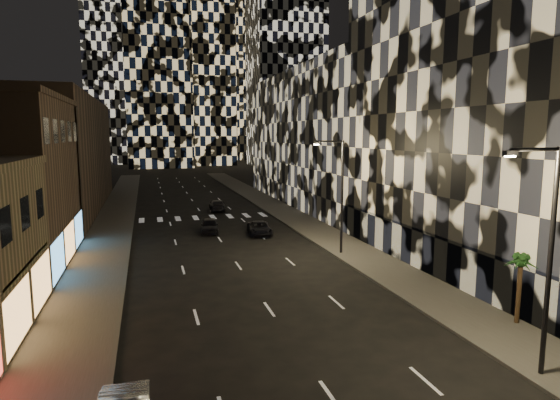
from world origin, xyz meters
TOP-DOWN VIEW (x-y plane):
  - sidewalk_left at (-10.00, 50.00)m, footprint 4.00×120.00m
  - sidewalk_right at (10.00, 50.00)m, footprint 4.00×120.00m
  - curb_left at (-7.90, 50.00)m, footprint 0.20×120.00m
  - curb_right at (7.90, 50.00)m, footprint 0.20×120.00m
  - retail_filler_left at (-17.00, 60.00)m, footprint 10.00×40.00m
  - midrise_right at (20.00, 24.50)m, footprint 16.00×25.00m
  - midrise_base at (12.30, 24.50)m, footprint 0.60×25.00m
  - midrise_filler_right at (20.00, 57.00)m, footprint 16.00×40.00m
  - tower_center_low at (-2.00, 140.00)m, footprint 18.00×18.00m
  - streetlight_near at (8.35, 10.00)m, footprint 2.55×0.25m
  - streetlight_far at (8.35, 30.00)m, footprint 2.55×0.25m
  - car_dark_midlane at (-0.50, 41.25)m, footprint 2.13×4.32m
  - car_dark_oncoming at (2.19, 54.34)m, footprint 2.33×4.86m
  - car_dark_rightlane at (4.00, 39.00)m, footprint 2.58×4.72m
  - palm_tree at (11.50, 14.44)m, footprint 1.80×1.84m

SIDE VIEW (x-z plane):
  - sidewalk_left at x=-10.00m, z-range 0.00..0.15m
  - sidewalk_right at x=10.00m, z-range 0.00..0.15m
  - curb_left at x=-7.90m, z-range 0.00..0.15m
  - curb_right at x=7.90m, z-range 0.00..0.15m
  - car_dark_rightlane at x=4.00m, z-range 0.00..1.25m
  - car_dark_oncoming at x=2.19m, z-range 0.00..1.37m
  - car_dark_midlane at x=-0.50m, z-range 0.00..1.42m
  - midrise_base at x=12.30m, z-range 0.00..3.00m
  - palm_tree at x=11.50m, z-range 1.32..4.91m
  - streetlight_near at x=8.35m, z-range 0.85..9.85m
  - streetlight_far at x=8.35m, z-range 0.85..9.85m
  - retail_filler_left at x=-17.00m, z-range 0.00..14.00m
  - midrise_filler_right at x=20.00m, z-range 0.00..18.00m
  - midrise_right at x=20.00m, z-range 0.00..22.00m
  - tower_center_low at x=-2.00m, z-range 0.00..95.00m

